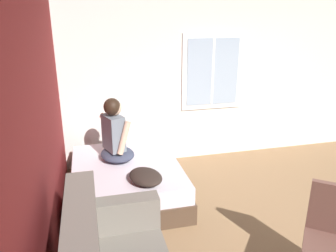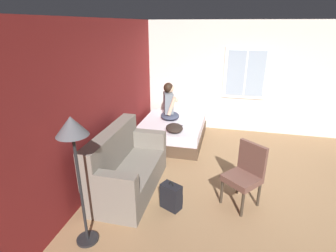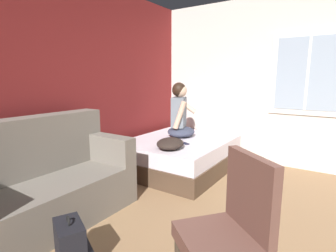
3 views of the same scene
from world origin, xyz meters
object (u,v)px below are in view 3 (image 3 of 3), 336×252
cell_phone (185,143)px  throw_pillow (170,143)px  person_seated (180,115)px  backpack (72,249)px  side_chair (230,228)px  bed (180,154)px  couch (44,184)px

cell_phone → throw_pillow: bearing=20.0°
person_seated → backpack: person_seated is taller
backpack → cell_phone: 2.22m
cell_phone → backpack: bearing=34.9°
backpack → side_chair: bearing=-70.4°
backpack → person_seated: bearing=13.8°
person_seated → backpack: (-2.56, -0.63, -0.64)m
bed → side_chair: size_ratio=1.75×
throw_pillow → bed: bearing=17.8°
couch → person_seated: person_seated is taller
person_seated → backpack: bearing=-166.2°
bed → throw_pillow: (-0.54, -0.17, 0.31)m
throw_pillow → cell_phone: bearing=-6.8°
throw_pillow → backpack: bearing=-169.3°
couch → throw_pillow: bearing=-17.8°
bed → couch: (-2.07, 0.32, 0.16)m
side_chair → throw_pillow: bearing=43.5°
couch → cell_phone: couch is taller
bed → backpack: (-2.38, -0.52, -0.04)m
side_chair → cell_phone: size_ratio=6.81×
throw_pillow → cell_phone: throw_pillow is taller
couch → side_chair: 1.90m
couch → person_seated: 2.31m
person_seated → throw_pillow: 0.82m
couch → cell_phone: bearing=-15.9°
person_seated → throw_pillow: size_ratio=1.82×
bed → throw_pillow: 0.64m
backpack → bed: bearing=12.3°
throw_pillow → cell_phone: (0.34, -0.04, -0.07)m
bed → person_seated: size_ratio=1.96×
side_chair → backpack: size_ratio=2.14×
cell_phone → side_chair: bearing=63.7°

